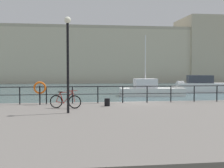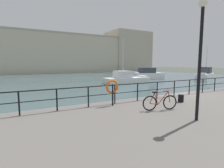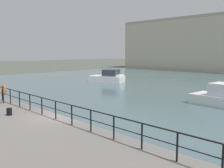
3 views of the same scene
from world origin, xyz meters
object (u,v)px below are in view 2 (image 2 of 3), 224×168
(moored_red_daysailer, at_px, (147,75))
(moored_small_launch, at_px, (126,79))
(harbor_building, at_px, (71,54))
(mooring_bollard, at_px, (181,98))
(parked_bicycle, at_px, (160,102))
(life_ring_stand, at_px, (112,87))
(moored_green_narrowboat, at_px, (205,75))
(quay_lamp_post, at_px, (201,45))

(moored_red_daysailer, bearing_deg, moored_small_launch, 39.37)
(harbor_building, bearing_deg, mooring_bollard, -99.51)
(moored_red_daysailer, distance_m, parked_bicycle, 27.44)
(mooring_bollard, bearing_deg, parked_bicycle, -162.95)
(mooring_bollard, bearing_deg, life_ring_stand, 162.83)
(moored_green_narrowboat, distance_m, quay_lamp_post, 30.01)
(moored_red_daysailer, xyz_separation_m, mooring_bollard, (-14.98, -20.53, 0.18))
(moored_small_launch, distance_m, life_ring_stand, 18.53)
(moored_small_launch, distance_m, mooring_bollard, 17.61)
(moored_green_narrowboat, bearing_deg, parked_bicycle, 6.59)
(life_ring_stand, bearing_deg, mooring_bollard, -17.17)
(moored_green_narrowboat, xyz_separation_m, mooring_bollard, (-23.04, -13.42, 0.19))
(harbor_building, height_order, mooring_bollard, harbor_building)
(moored_green_narrowboat, relative_size, life_ring_stand, 5.20)
(harbor_building, distance_m, moored_green_narrowboat, 45.06)
(moored_small_launch, xyz_separation_m, parked_bicycle, (-9.30, -16.92, 0.55))
(moored_small_launch, height_order, parked_bicycle, moored_small_launch)
(moored_green_narrowboat, distance_m, moored_red_daysailer, 10.75)
(moored_small_launch, relative_size, quay_lamp_post, 1.61)
(harbor_building, xyz_separation_m, moored_red_daysailer, (5.60, -35.44, -5.79))
(parked_bicycle, relative_size, life_ring_stand, 1.22)
(moored_red_daysailer, relative_size, life_ring_stand, 4.91)
(parked_bicycle, xyz_separation_m, life_ring_stand, (-1.55, 1.94, 0.59))
(moored_red_daysailer, relative_size, mooring_bollard, 15.60)
(moored_small_launch, xyz_separation_m, moored_red_daysailer, (8.05, 4.34, 0.20))
(life_ring_stand, height_order, quay_lamp_post, quay_lamp_post)
(quay_lamp_post, bearing_deg, life_ring_stand, 114.64)
(harbor_building, relative_size, moored_green_narrowboat, 11.02)
(parked_bicycle, height_order, life_ring_stand, life_ring_stand)
(moored_small_launch, relative_size, mooring_bollard, 16.83)
(moored_green_narrowboat, height_order, life_ring_stand, moored_green_narrowboat)
(parked_bicycle, xyz_separation_m, mooring_bollard, (2.37, 0.73, -0.17))
(mooring_bollard, bearing_deg, moored_green_narrowboat, 30.23)
(moored_green_narrowboat, distance_m, moored_small_launch, 16.34)
(harbor_building, relative_size, moored_red_daysailer, 11.65)
(moored_green_narrowboat, relative_size, quay_lamp_post, 1.58)
(moored_red_daysailer, height_order, quay_lamp_post, quay_lamp_post)
(moored_red_daysailer, xyz_separation_m, life_ring_stand, (-18.90, -19.32, 0.93))
(moored_red_daysailer, bearing_deg, harbor_building, -69.99)
(moored_small_launch, bearing_deg, harbor_building, 89.08)
(harbor_building, relative_size, parked_bicycle, 46.77)
(moored_small_launch, relative_size, parked_bicycle, 4.33)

